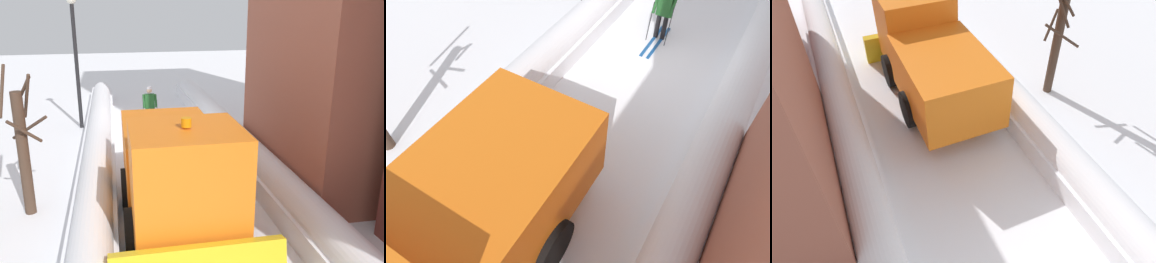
{
  "view_description": "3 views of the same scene",
  "coord_description": "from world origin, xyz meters",
  "views": [
    {
      "loc": [
        1.82,
        16.01,
        5.2
      ],
      "look_at": [
        -0.58,
        3.74,
        1.27
      ],
      "focal_mm": 38.26,
      "sensor_mm": 36.0,
      "label": 1
    },
    {
      "loc": [
        -2.16,
        7.73,
        6.29
      ],
      "look_at": [
        -0.05,
        4.18,
        1.33
      ],
      "focal_mm": 31.56,
      "sensor_mm": 36.0,
      "label": 2
    },
    {
      "loc": [
        -2.23,
        -1.6,
        6.88
      ],
      "look_at": [
        0.14,
        3.84,
        1.3
      ],
      "focal_mm": 31.8,
      "sensor_mm": 36.0,
      "label": 3
    }
  ],
  "objects": [
    {
      "name": "plow_truck",
      "position": [
        0.49,
        7.22,
        1.48
      ],
      "size": [
        3.2,
        5.98,
        3.12
      ],
      "color": "orange",
      "rests_on": "ground"
    },
    {
      "name": "skier",
      "position": [
        0.3,
        -1.39,
        1.0
      ],
      "size": [
        0.62,
        1.8,
        1.81
      ],
      "color": "black",
      "rests_on": "ground"
    }
  ]
}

